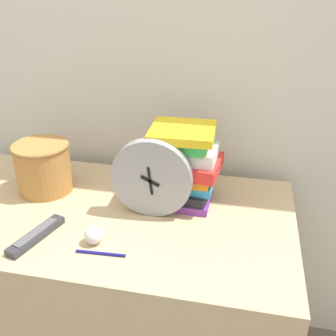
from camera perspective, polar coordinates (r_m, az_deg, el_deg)
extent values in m
cube|color=silver|center=(1.42, -5.34, 18.71)|extent=(6.00, 0.04, 2.40)
cube|color=tan|center=(1.47, -8.39, -18.15)|extent=(1.17, 0.62, 0.73)
cylinder|color=#99999E|center=(1.15, -2.38, -1.48)|extent=(0.24, 0.04, 0.24)
cylinder|color=white|center=(1.14, -2.51, -1.73)|extent=(0.21, 0.01, 0.21)
cube|color=black|center=(1.14, -2.59, -1.88)|extent=(0.06, 0.01, 0.03)
cube|color=black|center=(1.14, -2.59, -1.88)|extent=(0.02, 0.01, 0.09)
cylinder|color=black|center=(1.14, -2.59, -1.88)|extent=(0.01, 0.00, 0.01)
cube|color=#7A3899|center=(1.28, 2.05, -4.05)|extent=(0.18, 0.18, 0.02)
cube|color=#232328|center=(1.26, 1.80, -3.28)|extent=(0.20, 0.15, 0.03)
cube|color=#2D9ED1|center=(1.25, 2.20, -1.97)|extent=(0.20, 0.14, 0.03)
cube|color=orange|center=(1.24, 1.63, -0.62)|extent=(0.20, 0.15, 0.03)
cube|color=red|center=(1.22, 2.50, 0.62)|extent=(0.23, 0.18, 0.04)
cube|color=white|center=(1.20, 2.01, 2.36)|extent=(0.22, 0.14, 0.04)
cube|color=green|center=(1.18, 1.91, 3.92)|extent=(0.19, 0.16, 0.03)
cube|color=yellow|center=(1.18, 2.15, 5.27)|extent=(0.20, 0.18, 0.03)
cylinder|color=#B27A3D|center=(1.36, -17.64, 0.09)|extent=(0.18, 0.18, 0.17)
torus|color=olive|center=(1.33, -18.10, 3.06)|extent=(0.19, 0.19, 0.01)
cube|color=#333338|center=(1.16, -18.56, -9.27)|extent=(0.09, 0.20, 0.02)
cube|color=#59595E|center=(1.16, -18.64, -8.80)|extent=(0.06, 0.15, 0.00)
sphere|color=white|center=(1.10, -10.73, -9.54)|extent=(0.05, 0.05, 0.05)
cylinder|color=navy|center=(1.07, -9.75, -12.10)|extent=(0.13, 0.02, 0.01)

